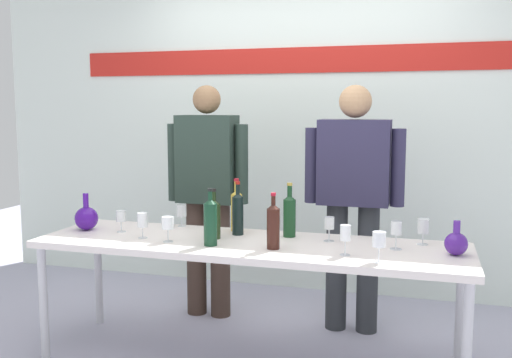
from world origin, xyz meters
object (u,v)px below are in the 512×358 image
Objects in this scene: wine_glass_left_0 at (121,217)px; wine_glass_right_2 at (396,229)px; wine_glass_left_3 at (142,220)px; wine_bottle_4 at (210,221)px; wine_glass_right_4 at (345,234)px; wine_glass_right_3 at (423,227)px; presenter_left at (208,187)px; wine_bottle_2 at (289,214)px; decanter_blue_left at (86,218)px; decanter_blue_right at (456,243)px; wine_bottle_5 at (237,209)px; wine_bottle_1 at (273,225)px; wine_glass_left_1 at (182,211)px; presenter_right at (354,191)px; wine_glass_left_2 at (168,223)px; wine_bottle_0 at (214,218)px; display_table at (249,251)px; wine_bottle_3 at (238,212)px; wine_glass_right_0 at (379,240)px; wine_glass_right_1 at (329,224)px.

wine_glass_right_2 is at bearing 1.08° from wine_glass_left_0.
wine_glass_left_3 reaches higher than wine_glass_left_0.
wine_glass_right_4 is (0.75, -0.00, -0.02)m from wine_bottle_4.
wine_glass_right_2 reaches higher than wine_glass_right_3.
presenter_left is 0.85m from wine_bottle_2.
decanter_blue_right is at bearing -0.00° from decanter_blue_left.
wine_bottle_1 is at bearing -48.48° from wine_bottle_5.
decanter_blue_left is 1.27× the size of decanter_blue_right.
presenter_left reaches higher than wine_glass_left_1.
decanter_blue_right is 0.91m from presenter_right.
presenter_left is 0.88m from wine_bottle_4.
wine_glass_left_0 is at bearing 157.74° from wine_glass_left_2.
wine_bottle_0 is 1.84× the size of wine_glass_right_4.
display_table is 16.25× the size of wine_glass_left_3.
wine_glass_left_3 is (-0.47, -0.35, -0.03)m from wine_bottle_5.
presenter_left is 1.36m from wine_glass_right_4.
wine_bottle_0 is at bearing -104.28° from wine_bottle_5.
wine_bottle_0 is 0.17m from wine_bottle_3.
wine_bottle_2 is at bearing 6.37° from wine_bottle_3.
wine_bottle_0 reaches higher than wine_glass_right_2.
wine_bottle_5 reaches higher than display_table.
wine_bottle_2 reaches higher than wine_bottle_4.
decanter_blue_left is 1.85m from wine_glass_right_0.
decanter_blue_left is at bearing 166.47° from wine_glass_left_3.
presenter_left reaches higher than wine_glass_right_4.
presenter_left reaches higher than decanter_blue_left.
wine_glass_right_0 is (1.59, -0.26, 0.02)m from wine_glass_left_0.
wine_glass_right_4 is (1.20, -0.06, 0.01)m from wine_glass_left_3.
wine_glass_right_0 is (0.91, -0.50, -0.03)m from wine_bottle_5.
presenter_right is 12.17× the size of wine_glass_left_0.
display_table is at bearing 162.79° from wine_glass_right_0.
wine_bottle_5 is at bearing 87.30° from wine_bottle_4.
wine_glass_right_2 is (0.82, 0.06, 0.16)m from display_table.
wine_bottle_5 is 2.25× the size of wine_glass_left_2.
wine_bottle_5 is 2.28× the size of wine_glass_left_1.
wine_bottle_0 is 0.90× the size of wine_bottle_5.
wine_bottle_5 reaches higher than decanter_blue_left.
presenter_right is at bearing 55.89° from wine_bottle_2.
decanter_blue_left is 0.14× the size of presenter_left.
wine_bottle_0 reaches higher than display_table.
wine_bottle_2 and wine_bottle_3 have the same top height.
wine_glass_right_0 is (-0.38, -0.26, 0.05)m from decanter_blue_right.
wine_bottle_0 reaches higher than wine_glass_right_0.
decanter_blue_left is 2.20m from decanter_blue_right.
wine_bottle_2 reaches higher than wine_glass_left_1.
presenter_right is at bearing 41.33° from wine_bottle_0.
wine_bottle_3 is 0.56m from wine_glass_right_1.
presenter_right is 0.94m from wine_glass_right_0.
decanter_blue_left is 1.72m from presenter_right.
wine_bottle_5 is 0.61m from wine_glass_right_1.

